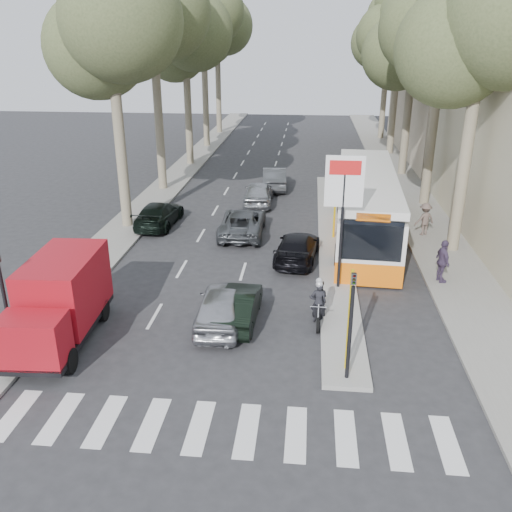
{
  "coord_description": "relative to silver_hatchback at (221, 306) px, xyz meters",
  "views": [
    {
      "loc": [
        1.89,
        -15.56,
        9.72
      ],
      "look_at": [
        -0.11,
        4.45,
        1.6
      ],
      "focal_mm": 38.0,
      "sensor_mm": 36.0,
      "label": 1
    }
  ],
  "objects": [
    {
      "name": "queue_car_a",
      "position": [
        -0.41,
        9.66,
        -0.04
      ],
      "size": [
        2.34,
        4.89,
        1.35
      ],
      "primitive_type": "imported",
      "rotation": [
        0.0,
        0.0,
        3.16
      ],
      "color": "#4C5054",
      "rests_on": "ground"
    },
    {
      "name": "queue_car_c",
      "position": [
        -0.11,
        15.32,
        0.02
      ],
      "size": [
        1.84,
        4.35,
        1.47
      ],
      "primitive_type": "imported",
      "rotation": [
        0.0,
        0.0,
        3.17
      ],
      "color": "#9A9DA2",
      "rests_on": "ground"
    },
    {
      "name": "tree_r_e",
      "position": [
        10.33,
        40.41,
        9.67
      ],
      "size": [
        7.4,
        7.2,
        14.1
      ],
      "color": "#6B604C",
      "rests_on": "ground"
    },
    {
      "name": "city_bus",
      "position": [
        5.95,
        9.91,
        1.08
      ],
      "size": [
        3.53,
        13.03,
        3.4
      ],
      "rotation": [
        0.0,
        0.0,
        -0.06
      ],
      "color": "orange",
      "rests_on": "ground"
    },
    {
      "name": "tree_l_c",
      "position": [
        -6.67,
        26.41,
        9.32
      ],
      "size": [
        7.4,
        7.2,
        13.71
      ],
      "color": "#6B604C",
      "rests_on": "ground"
    },
    {
      "name": "red_truck",
      "position": [
        -5.21,
        -1.63,
        0.79
      ],
      "size": [
        2.3,
        5.43,
        2.84
      ],
      "rotation": [
        0.0,
        0.0,
        0.05
      ],
      "color": "black",
      "rests_on": "ground"
    },
    {
      "name": "ground",
      "position": [
        1.1,
        -1.7,
        -0.71
      ],
      "size": [
        120.0,
        120.0,
        0.0
      ],
      "primitive_type": "plane",
      "color": "#28282B",
      "rests_on": "ground"
    },
    {
      "name": "tree_l_d",
      "position": [
        -6.77,
        34.41,
        11.05
      ],
      "size": [
        7.4,
        7.2,
        15.66
      ],
      "color": "#6B604C",
      "rests_on": "ground"
    },
    {
      "name": "billboard",
      "position": [
        4.35,
        3.3,
        2.99
      ],
      "size": [
        1.5,
        12.1,
        5.6
      ],
      "color": "yellow",
      "rests_on": "ground"
    },
    {
      "name": "tree_r_d",
      "position": [
        10.23,
        32.41,
        10.36
      ],
      "size": [
        7.4,
        7.2,
        14.88
      ],
      "color": "#6B604C",
      "rests_on": "ground"
    },
    {
      "name": "median_left",
      "position": [
        -6.9,
        26.3,
        -0.65
      ],
      "size": [
        2.4,
        64.0,
        0.12
      ],
      "primitive_type": "cube",
      "color": "gray",
      "rests_on": "ground"
    },
    {
      "name": "building_far",
      "position": [
        16.6,
        32.3,
        7.29
      ],
      "size": [
        11.0,
        20.0,
        16.0
      ],
      "primitive_type": "cube",
      "color": "#B7A88E",
      "rests_on": "ground"
    },
    {
      "name": "silver_hatchback",
      "position": [
        0.0,
        0.0,
        0.0
      ],
      "size": [
        1.82,
        4.24,
        1.43
      ],
      "primitive_type": "imported",
      "rotation": [
        0.0,
        0.0,
        3.17
      ],
      "color": "#ADAEB5",
      "rests_on": "ground"
    },
    {
      "name": "tree_r_a",
      "position": [
        10.23,
        8.41,
        9.67
      ],
      "size": [
        7.4,
        7.2,
        14.1
      ],
      "color": "#6B604C",
      "rests_on": "ground"
    },
    {
      "name": "sidewalk_right",
      "position": [
        9.7,
        23.3,
        -0.65
      ],
      "size": [
        3.2,
        70.0,
        0.12
      ],
      "primitive_type": "cube",
      "color": "gray",
      "rests_on": "ground"
    },
    {
      "name": "traffic_light_left",
      "position": [
        -6.5,
        -2.7,
        1.77
      ],
      "size": [
        0.16,
        0.41,
        3.6
      ],
      "color": "black",
      "rests_on": "ground"
    },
    {
      "name": "queue_car_d",
      "position": [
        0.61,
        19.32,
        0.02
      ],
      "size": [
        1.89,
        4.57,
        1.47
      ],
      "primitive_type": "imported",
      "rotation": [
        0.0,
        0.0,
        3.22
      ],
      "color": "#484B4F",
      "rests_on": "ground"
    },
    {
      "name": "tree_r_b",
      "position": [
        10.33,
        16.41,
        10.7
      ],
      "size": [
        7.4,
        7.2,
        15.27
      ],
      "color": "#6B604C",
      "rests_on": "ground"
    },
    {
      "name": "pedestrian_far",
      "position": [
        9.06,
        10.26,
        0.26
      ],
      "size": [
        1.21,
        0.91,
        1.71
      ],
      "primitive_type": "imported",
      "rotation": [
        0.0,
        0.0,
        3.57
      ],
      "color": "brown",
      "rests_on": "sidewalk_right"
    },
    {
      "name": "traffic_island",
      "position": [
        4.35,
        9.3,
        -0.63
      ],
      "size": [
        1.5,
        26.0,
        0.16
      ],
      "primitive_type": "cube",
      "color": "gray",
      "rests_on": "ground"
    },
    {
      "name": "queue_car_b",
      "position": [
        2.56,
        6.4,
        -0.07
      ],
      "size": [
        2.25,
        4.57,
        1.28
      ],
      "primitive_type": "imported",
      "rotation": [
        0.0,
        0.0,
        3.03
      ],
      "color": "black",
      "rests_on": "ground"
    },
    {
      "name": "tree_l_a",
      "position": [
        -6.77,
        10.41,
        9.67
      ],
      "size": [
        7.4,
        7.2,
        14.1
      ],
      "color": "#6B604C",
      "rests_on": "ground"
    },
    {
      "name": "tree_r_c",
      "position": [
        10.13,
        24.41,
        8.98
      ],
      "size": [
        7.4,
        7.2,
        13.32
      ],
      "color": "#6B604C",
      "rests_on": "ground"
    },
    {
      "name": "pedestrian_near",
      "position": [
        8.69,
        4.29,
        0.34
      ],
      "size": [
        0.75,
        1.18,
        1.86
      ],
      "primitive_type": "imported",
      "rotation": [
        0.0,
        0.0,
        1.78
      ],
      "color": "#483955",
      "rests_on": "sidewalk_right"
    },
    {
      "name": "tree_l_e",
      "position": [
        -6.87,
        42.41,
        10.01
      ],
      "size": [
        7.4,
        7.2,
        14.49
      ],
      "color": "#6B604C",
      "rests_on": "ground"
    },
    {
      "name": "traffic_light_island",
      "position": [
        4.35,
        -3.2,
        1.77
      ],
      "size": [
        0.16,
        0.41,
        3.6
      ],
      "color": "black",
      "rests_on": "ground"
    },
    {
      "name": "motorcycle",
      "position": [
        3.5,
        0.6,
        0.05
      ],
      "size": [
        0.72,
        1.99,
        1.69
      ],
      "rotation": [
        0.0,
        0.0,
        -0.02
      ],
      "color": "black",
      "rests_on": "ground"
    },
    {
      "name": "dark_hatchback",
      "position": [
        0.6,
        0.22,
        -0.08
      ],
      "size": [
        1.45,
        3.88,
        1.27
      ],
      "primitive_type": "imported",
      "rotation": [
        0.0,
        0.0,
        3.11
      ],
      "color": "black",
      "rests_on": "ground"
    },
    {
      "name": "queue_car_e",
      "position": [
        -5.2,
        10.67,
        -0.05
      ],
      "size": [
        2.04,
        4.64,
        1.33
      ],
      "primitive_type": "imported",
      "rotation": [
        0.0,
        0.0,
        3.1
      ],
      "color": "black",
      "rests_on": "ground"
    },
    {
      "name": "tree_l_b",
      "position": [
        -6.87,
        18.41,
        10.36
      ],
      "size": [
        7.4,
        7.2,
        14.88
      ],
      "color": "#6B604C",
      "rests_on": "ground"
    }
  ]
}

